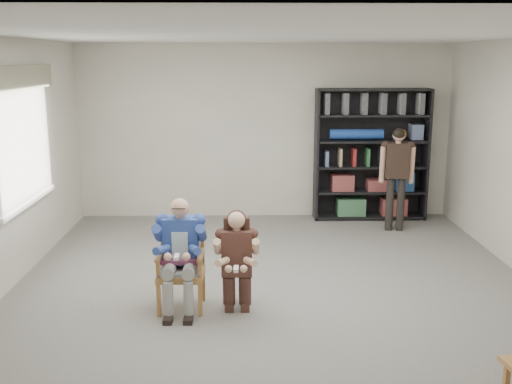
{
  "coord_description": "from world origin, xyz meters",
  "views": [
    {
      "loc": [
        -0.34,
        -6.16,
        2.57
      ],
      "look_at": [
        -0.2,
        0.6,
        1.05
      ],
      "focal_mm": 42.0,
      "sensor_mm": 36.0,
      "label": 1
    }
  ],
  "objects_px": {
    "armchair": "(181,267)",
    "seated_man": "(181,254)",
    "bookshelf": "(371,155)",
    "kneeling_woman": "(237,262)",
    "standing_man": "(396,180)"
  },
  "relations": [
    {
      "from": "kneeling_woman",
      "to": "standing_man",
      "type": "bearing_deg",
      "value": 52.12
    },
    {
      "from": "bookshelf",
      "to": "kneeling_woman",
      "type": "bearing_deg",
      "value": -119.9
    },
    {
      "from": "kneeling_woman",
      "to": "bookshelf",
      "type": "bearing_deg",
      "value": 60.67
    },
    {
      "from": "seated_man",
      "to": "kneeling_woman",
      "type": "xyz_separation_m",
      "value": [
        0.58,
        -0.12,
        -0.05
      ]
    },
    {
      "from": "seated_man",
      "to": "standing_man",
      "type": "relative_size",
      "value": 0.76
    },
    {
      "from": "seated_man",
      "to": "kneeling_woman",
      "type": "bearing_deg",
      "value": -11.12
    },
    {
      "from": "seated_man",
      "to": "armchair",
      "type": "bearing_deg",
      "value": 90.57
    },
    {
      "from": "bookshelf",
      "to": "seated_man",
      "type": "bearing_deg",
      "value": -127.14
    },
    {
      "from": "kneeling_woman",
      "to": "armchair",
      "type": "bearing_deg",
      "value": 168.88
    },
    {
      "from": "armchair",
      "to": "seated_man",
      "type": "height_order",
      "value": "seated_man"
    },
    {
      "from": "kneeling_woman",
      "to": "bookshelf",
      "type": "relative_size",
      "value": 0.52
    },
    {
      "from": "armchair",
      "to": "seated_man",
      "type": "distance_m",
      "value": 0.14
    },
    {
      "from": "seated_man",
      "to": "bookshelf",
      "type": "height_order",
      "value": "bookshelf"
    },
    {
      "from": "kneeling_woman",
      "to": "bookshelf",
      "type": "distance_m",
      "value": 4.27
    },
    {
      "from": "kneeling_woman",
      "to": "standing_man",
      "type": "distance_m",
      "value": 3.8
    }
  ]
}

